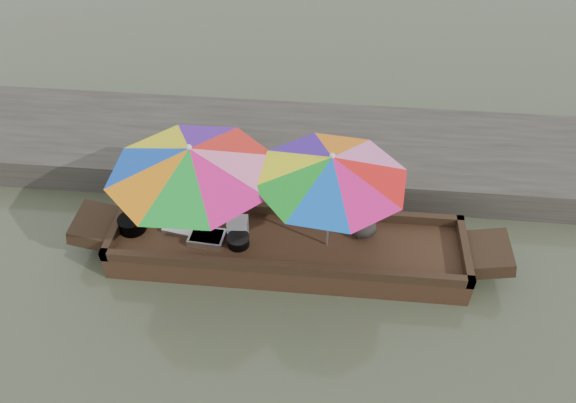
# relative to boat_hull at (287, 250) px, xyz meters

# --- Properties ---
(water) EXTENTS (80.00, 80.00, 0.00)m
(water) POSITION_rel_boat_hull_xyz_m (0.00, 0.00, -0.17)
(water) COLOR #444B34
(water) RESTS_ON ground
(dock) EXTENTS (22.00, 2.20, 0.50)m
(dock) POSITION_rel_boat_hull_xyz_m (0.00, 2.20, 0.08)
(dock) COLOR #2D2B26
(dock) RESTS_ON ground
(boat_hull) EXTENTS (4.85, 1.20, 0.35)m
(boat_hull) POSITION_rel_boat_hull_xyz_m (0.00, 0.00, 0.00)
(boat_hull) COLOR #352314
(boat_hull) RESTS_ON water
(cooking_pot) EXTENTS (0.37, 0.37, 0.20)m
(cooking_pot) POSITION_rel_boat_hull_xyz_m (-2.18, 0.03, 0.27)
(cooking_pot) COLOR black
(cooking_pot) RESTS_ON boat_hull
(tray_crayfish) EXTENTS (0.50, 0.37, 0.09)m
(tray_crayfish) POSITION_rel_boat_hull_xyz_m (-1.10, -0.08, 0.22)
(tray_crayfish) COLOR silver
(tray_crayfish) RESTS_ON boat_hull
(tray_scallop) EXTENTS (0.53, 0.41, 0.06)m
(tray_scallop) POSITION_rel_boat_hull_xyz_m (-1.49, 0.11, 0.21)
(tray_scallop) COLOR silver
(tray_scallop) RESTS_ON boat_hull
(charcoal_grill) EXTENTS (0.29, 0.29, 0.14)m
(charcoal_grill) POSITION_rel_boat_hull_xyz_m (-0.65, -0.13, 0.24)
(charcoal_grill) COLOR black
(charcoal_grill) RESTS_ON boat_hull
(supply_bag) EXTENTS (0.29, 0.24, 0.26)m
(supply_bag) POSITION_rel_boat_hull_xyz_m (-0.69, 0.10, 0.30)
(supply_bag) COLOR silver
(supply_bag) RESTS_ON boat_hull
(vendor) EXTENTS (0.56, 0.51, 0.96)m
(vendor) POSITION_rel_boat_hull_xyz_m (1.03, 0.25, 0.66)
(vendor) COLOR #2B2724
(vendor) RESTS_ON boat_hull
(umbrella_bow) EXTENTS (2.82, 2.82, 1.55)m
(umbrella_bow) POSITION_rel_boat_hull_xyz_m (-1.19, 0.00, 0.95)
(umbrella_bow) COLOR pink
(umbrella_bow) RESTS_ON boat_hull
(umbrella_stern) EXTENTS (2.39, 2.39, 1.55)m
(umbrella_stern) POSITION_rel_boat_hull_xyz_m (0.54, 0.00, 0.95)
(umbrella_stern) COLOR pink
(umbrella_stern) RESTS_ON boat_hull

